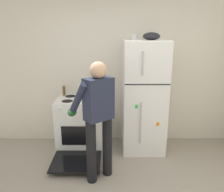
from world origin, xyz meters
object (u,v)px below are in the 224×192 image
object	(u,v)px
mixing_bowl	(152,36)
stove_range	(81,124)
refrigerator	(144,97)
red_pot	(89,96)
coffee_mug	(134,37)
pepper_mill	(64,91)
person_cook	(98,112)

from	to	relation	value
mixing_bowl	stove_range	bearing A→B (deg)	-179.10
refrigerator	red_pot	distance (m)	0.89
stove_range	mixing_bowl	world-z (taller)	mixing_bowl
coffee_mug	pepper_mill	distance (m)	1.48
stove_range	person_cook	world-z (taller)	person_cook
person_cook	pepper_mill	distance (m)	1.21
person_cook	red_pot	xyz separation A→B (m)	(-0.18, 0.78, -0.01)
stove_range	red_pot	xyz separation A→B (m)	(0.16, -0.03, 0.51)
pepper_mill	mixing_bowl	bearing A→B (deg)	-7.95
coffee_mug	refrigerator	bearing A→B (deg)	-15.83
red_pot	pepper_mill	bearing A→B (deg)	151.48
red_pot	coffee_mug	distance (m)	1.17
mixing_bowl	pepper_mill	bearing A→B (deg)	172.05
refrigerator	coffee_mug	distance (m)	0.98
pepper_mill	mixing_bowl	distance (m)	1.71
stove_range	refrigerator	bearing A→B (deg)	0.95
person_cook	pepper_mill	world-z (taller)	person_cook
coffee_mug	mixing_bowl	bearing A→B (deg)	-10.99
pepper_mill	person_cook	bearing A→B (deg)	-58.07
stove_range	red_pot	distance (m)	0.54
stove_range	person_cook	bearing A→B (deg)	-67.19
refrigerator	mixing_bowl	bearing A→B (deg)	0.21
stove_range	mixing_bowl	size ratio (longest dim) A/B	4.54
red_pot	pepper_mill	distance (m)	0.52
red_pot	stove_range	bearing A→B (deg)	168.59
red_pot	refrigerator	bearing A→B (deg)	3.19
stove_range	person_cook	size ratio (longest dim) A/B	0.75
stove_range	pepper_mill	bearing A→B (deg)	144.03
stove_range	pepper_mill	distance (m)	0.65
coffee_mug	mixing_bowl	xyz separation A→B (m)	(0.26, -0.05, 0.01)
coffee_mug	pepper_mill	bearing A→B (deg)	172.72
coffee_mug	pepper_mill	world-z (taller)	coffee_mug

